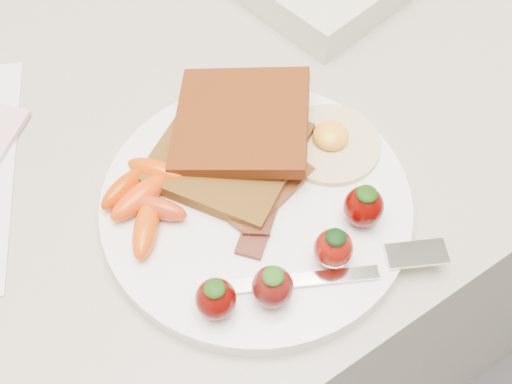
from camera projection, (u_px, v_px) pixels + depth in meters
counter at (190, 308)px, 1.00m from camera, size 2.00×0.60×0.90m
plate at (256, 204)px, 0.56m from camera, size 0.27×0.27×0.02m
toast_lower at (227, 154)px, 0.57m from camera, size 0.16×0.16×0.01m
toast_upper at (241, 121)px, 0.57m from camera, size 0.17×0.17×0.03m
fried_egg at (330, 142)px, 0.58m from camera, size 0.10×0.10×0.02m
bacon_strips at (265, 199)px, 0.55m from camera, size 0.10×0.10×0.01m
baby_carrots at (145, 199)px, 0.54m from camera, size 0.09×0.10×0.02m
strawberries at (301, 257)px, 0.50m from camera, size 0.18×0.05×0.04m
fork at (356, 268)px, 0.51m from camera, size 0.17×0.09×0.00m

